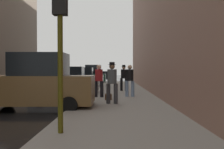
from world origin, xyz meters
The scene contains 13 objects.
sidewalk centered at (6.00, 0.00, 0.07)m, with size 4.00×40.00×0.15m, color gray.
parked_bronze_suv centered at (2.65, -1.37, 1.03)m, with size 4.61×2.08×2.25m.
parked_gray_coupe centered at (2.65, 4.54, 0.85)m, with size 4.22×2.10×1.79m.
parked_silver_sedan centered at (2.65, 11.20, 0.85)m, with size 4.22×2.09×1.79m.
parked_dark_green_sedan centered at (2.65, 17.52, 0.85)m, with size 4.20×2.07×1.79m.
parked_black_suv centered at (2.65, 23.08, 1.03)m, with size 4.65×2.16×2.25m.
fire_hydrant centered at (4.45, 5.21, 0.50)m, with size 0.42×0.22×0.70m.
traffic_light centered at (4.50, -5.47, 2.76)m, with size 0.32×0.32×3.60m.
pedestrian_in_jeans centered at (6.56, 2.28, 1.10)m, with size 0.53×0.47×1.71m.
pedestrian_in_red_jacket centered at (4.91, 2.01, 1.10)m, with size 0.53×0.48×1.71m.
pedestrian_with_beanie centered at (5.63, -0.55, 1.14)m, with size 0.52×0.46×1.78m.
pedestrian_with_fedora centered at (6.37, 6.01, 1.14)m, with size 0.51×0.43×1.78m.
duffel_bag centered at (5.44, 0.85, 0.29)m, with size 0.32×0.44×0.28m.
Camera 1 is at (5.75, -11.18, 1.61)m, focal length 40.00 mm.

